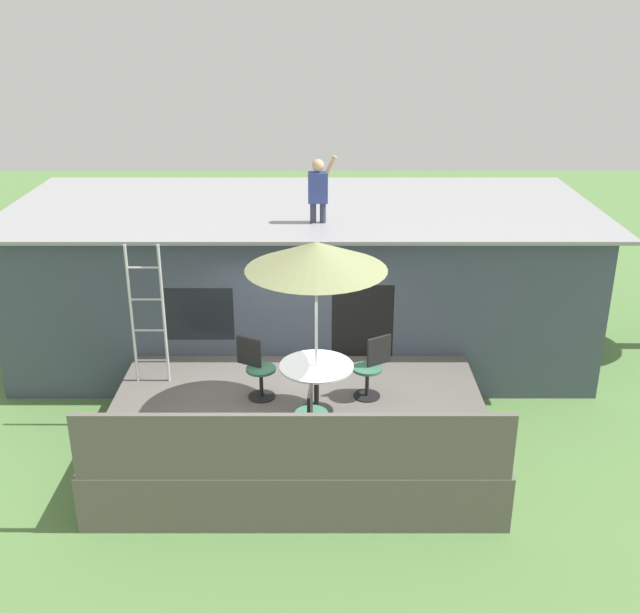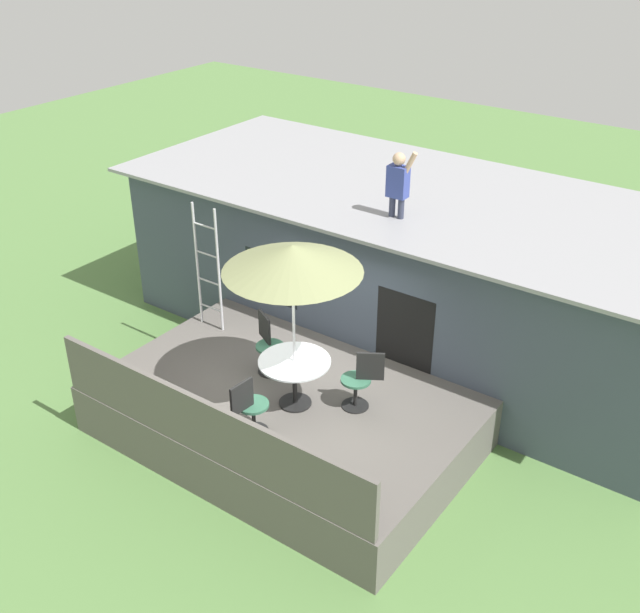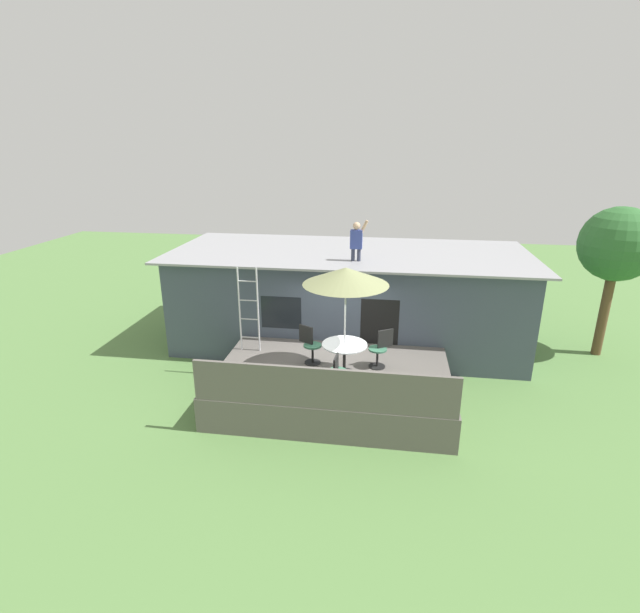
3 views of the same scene
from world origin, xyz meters
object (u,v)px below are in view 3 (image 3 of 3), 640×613
object	(u,v)px
person_figure	(357,239)
backyard_tree	(618,246)
patio_umbrella	(346,276)
patio_chair_near	(337,374)
patio_table	(344,350)
patio_chair_right	(380,349)
patio_chair_left	(310,345)
step_ladder	(249,310)

from	to	relation	value
person_figure	backyard_tree	xyz separation A→B (m)	(7.03, 1.25, -0.23)
patio_umbrella	patio_chair_near	bearing A→B (deg)	-94.13
patio_table	patio_chair_right	bearing A→B (deg)	31.68
person_figure	patio_chair_right	size ratio (longest dim) A/B	1.21
patio_chair_right	backyard_tree	xyz separation A→B (m)	(6.25, 3.41, 1.97)
patio_chair_left	patio_table	bearing A→B (deg)	-0.00
person_figure	patio_chair_left	world-z (taller)	person_figure
patio_table	patio_chair_left	bearing A→B (deg)	151.48
patio_table	person_figure	distance (m)	3.37
patio_chair_left	person_figure	bearing A→B (deg)	95.89
patio_table	patio_umbrella	world-z (taller)	patio_umbrella
person_figure	patio_chair_left	distance (m)	3.22
patio_chair_near	person_figure	bearing A→B (deg)	2.60
step_ladder	patio_chair_left	world-z (taller)	step_ladder
step_ladder	patio_chair_near	distance (m)	3.17
patio_umbrella	patio_chair_near	xyz separation A→B (m)	(-0.07, -0.93, -1.89)
patio_chair_near	patio_chair_left	bearing A→B (deg)	34.17
patio_table	step_ladder	bearing A→B (deg)	159.15
patio_table	backyard_tree	xyz separation A→B (m)	(7.06, 3.91, 1.84)
person_figure	backyard_tree	world-z (taller)	backyard_tree
patio_chair_left	backyard_tree	distance (m)	8.87
patio_table	person_figure	xyz separation A→B (m)	(0.03, 2.65, 2.07)
patio_table	patio_chair_near	bearing A→B (deg)	-94.13
patio_umbrella	patio_chair_near	size ratio (longest dim) A/B	2.76
patio_umbrella	patio_chair_left	bearing A→B (deg)	151.48
person_figure	patio_chair_near	bearing A→B (deg)	-91.53
patio_table	step_ladder	world-z (taller)	step_ladder
patio_chair_left	patio_chair_near	distance (m)	1.62
person_figure	backyard_tree	distance (m)	7.15
patio_umbrella	patio_chair_right	distance (m)	2.12
person_figure	patio_chair_left	size ratio (longest dim) A/B	1.21
patio_table	patio_chair_left	world-z (taller)	patio_chair_left
patio_umbrella	step_ladder	xyz separation A→B (m)	(-2.53, 0.96, -1.25)
patio_chair_left	patio_chair_right	bearing A→B (deg)	29.24
patio_chair_right	patio_umbrella	bearing A→B (deg)	0.00
patio_umbrella	step_ladder	world-z (taller)	patio_umbrella
patio_umbrella	patio_chair_near	distance (m)	2.11
patio_table	backyard_tree	bearing A→B (deg)	28.94
step_ladder	backyard_tree	xyz separation A→B (m)	(9.59, 2.94, 1.33)
patio_umbrella	backyard_tree	distance (m)	8.07
patio_chair_left	backyard_tree	xyz separation A→B (m)	(7.94, 3.43, 1.97)
step_ladder	backyard_tree	bearing A→B (deg)	17.07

